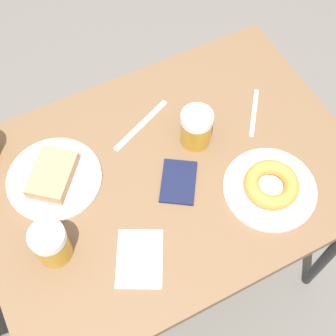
% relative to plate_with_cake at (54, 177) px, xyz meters
% --- Properties ---
extents(ground_plane, '(8.00, 8.00, 0.00)m').
position_rel_plate_with_cake_xyz_m(ground_plane, '(-0.11, -0.27, -0.77)').
color(ground_plane, '#666059').
extents(table, '(0.70, 0.99, 0.76)m').
position_rel_plate_with_cake_xyz_m(table, '(-0.11, -0.27, -0.09)').
color(table, brown).
rests_on(table, ground_plane).
extents(plate_with_cake, '(0.25, 0.25, 0.05)m').
position_rel_plate_with_cake_xyz_m(plate_with_cake, '(0.00, 0.00, 0.00)').
color(plate_with_cake, white).
rests_on(plate_with_cake, table).
extents(plate_with_donut, '(0.24, 0.24, 0.05)m').
position_rel_plate_with_cake_xyz_m(plate_with_donut, '(-0.28, -0.48, 0.00)').
color(plate_with_donut, white).
rests_on(plate_with_donut, table).
extents(beer_mug_center, '(0.08, 0.08, 0.11)m').
position_rel_plate_with_cake_xyz_m(beer_mug_center, '(-0.19, 0.07, 0.04)').
color(beer_mug_center, '#C68C23').
rests_on(beer_mug_center, table).
extents(beer_mug_right, '(0.08, 0.08, 0.11)m').
position_rel_plate_with_cake_xyz_m(beer_mug_right, '(-0.06, -0.38, 0.04)').
color(beer_mug_right, '#C68C23').
rests_on(beer_mug_right, table).
extents(napkin_folded, '(0.18, 0.16, 0.00)m').
position_rel_plate_with_cake_xyz_m(napkin_folded, '(-0.29, -0.11, -0.01)').
color(napkin_folded, white).
rests_on(napkin_folded, table).
extents(fork, '(0.14, 0.11, 0.00)m').
position_rel_plate_with_cake_xyz_m(fork, '(-0.05, -0.57, -0.01)').
color(fork, silver).
rests_on(fork, table).
extents(knife, '(0.10, 0.20, 0.00)m').
position_rel_plate_with_cake_xyz_m(knife, '(0.05, -0.27, -0.01)').
color(knife, silver).
rests_on(knife, table).
extents(passport_near_edge, '(0.15, 0.14, 0.01)m').
position_rel_plate_with_cake_xyz_m(passport_near_edge, '(-0.15, -0.28, -0.01)').
color(passport_near_edge, '#141938').
rests_on(passport_near_edge, table).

